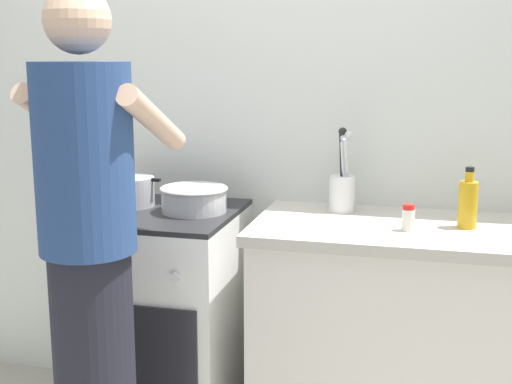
{
  "coord_description": "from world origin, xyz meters",
  "views": [
    {
      "loc": [
        0.66,
        -2.26,
        1.5
      ],
      "look_at": [
        0.05,
        0.12,
        1.0
      ],
      "focal_mm": 47.34,
      "sensor_mm": 36.0,
      "label": 1
    }
  ],
  "objects": [
    {
      "name": "back_wall",
      "position": [
        0.2,
        0.5,
        1.25
      ],
      "size": [
        3.2,
        0.1,
        2.5
      ],
      "color": "silver",
      "rests_on": "ground"
    },
    {
      "name": "spice_bottle",
      "position": [
        0.61,
        0.07,
        0.95
      ],
      "size": [
        0.04,
        0.04,
        0.09
      ],
      "color": "silver",
      "rests_on": "countertop"
    },
    {
      "name": "oil_bottle",
      "position": [
        0.81,
        0.16,
        0.99
      ],
      "size": [
        0.07,
        0.07,
        0.22
      ],
      "color": "gold",
      "rests_on": "countertop"
    },
    {
      "name": "person",
      "position": [
        -0.35,
        -0.42,
        0.86
      ],
      "size": [
        0.41,
        0.5,
        1.7
      ],
      "color": "black",
      "rests_on": "ground"
    },
    {
      "name": "utensil_crock",
      "position": [
        0.35,
        0.31,
        0.99
      ],
      "size": [
        0.1,
        0.1,
        0.33
      ],
      "color": "silver",
      "rests_on": "countertop"
    },
    {
      "name": "mixing_bowl",
      "position": [
        -0.21,
        0.16,
        0.95
      ],
      "size": [
        0.27,
        0.27,
        0.1
      ],
      "color": "#B7B7BC",
      "rests_on": "stove_range"
    },
    {
      "name": "stove_range",
      "position": [
        -0.35,
        0.15,
        0.45
      ],
      "size": [
        0.6,
        0.62,
        0.9
      ],
      "color": "white",
      "rests_on": "ground"
    },
    {
      "name": "pot",
      "position": [
        -0.49,
        0.2,
        0.96
      ],
      "size": [
        0.25,
        0.19,
        0.12
      ],
      "color": "#B2B2B7",
      "rests_on": "stove_range"
    },
    {
      "name": "countertop",
      "position": [
        0.55,
        0.15,
        0.45
      ],
      "size": [
        1.0,
        0.6,
        0.9
      ],
      "color": "silver",
      "rests_on": "ground"
    }
  ]
}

